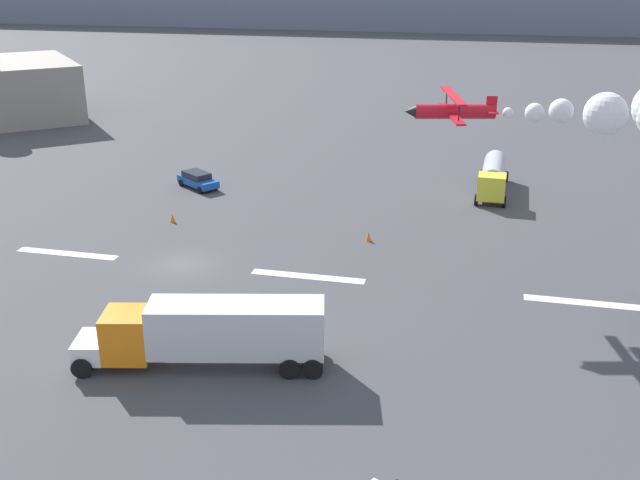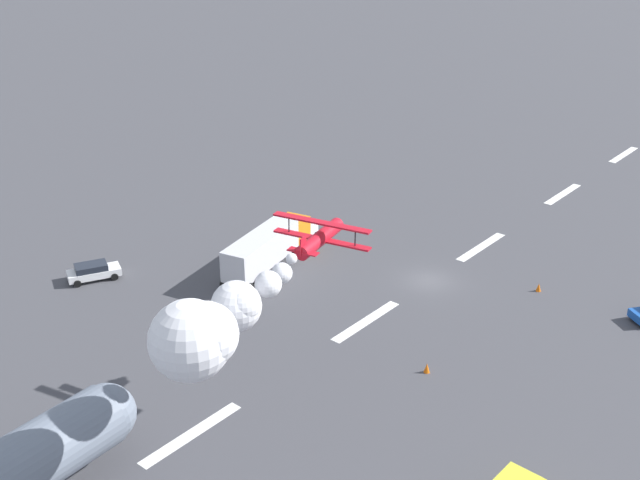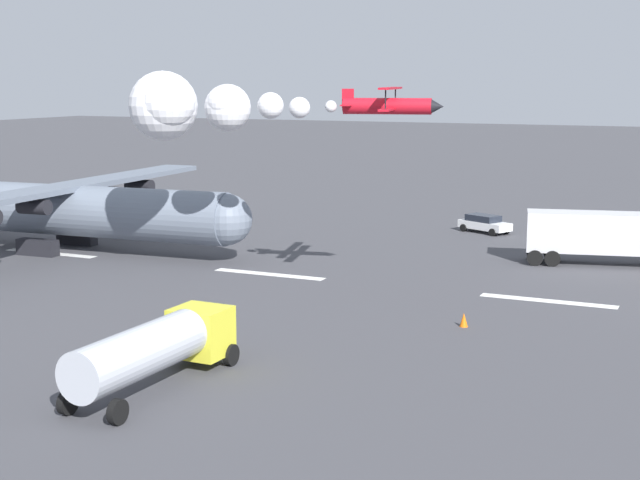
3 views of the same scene
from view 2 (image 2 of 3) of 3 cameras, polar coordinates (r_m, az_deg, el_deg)
name	(u,v)px [view 2 (image 2 of 3)]	position (r m, az deg, el deg)	size (l,w,h in m)	color
ground_plane	(429,281)	(69.89, 7.96, -2.95)	(440.00, 440.00, 0.00)	#424247
runway_stripe_1	(624,155)	(109.25, 21.29, 5.82)	(8.00, 0.90, 0.01)	white
runway_stripe_2	(563,194)	(92.75, 17.30, 3.22)	(8.00, 0.90, 0.01)	white
runway_stripe_3	(481,247)	(77.15, 11.69, -0.49)	(8.00, 0.90, 0.01)	white
runway_stripe_4	(366,321)	(63.14, 3.39, -5.94)	(8.00, 0.90, 0.01)	white
runway_stripe_5	(192,434)	(52.00, -9.35, -13.80)	(8.00, 0.90, 0.01)	white
stunt_biplane_red	(214,324)	(40.77, -7.78, -6.10)	(18.89, 8.49, 4.22)	red
semi_truck_orange	(269,246)	(70.97, -3.72, -0.41)	(13.55, 5.68, 3.70)	silver
followme_car_yellow	(93,271)	(71.92, -16.23, -2.20)	(4.89, 3.61, 1.52)	white
traffic_cone_near	(539,287)	(69.90, 15.67, -3.34)	(0.44, 0.44, 0.75)	orange
traffic_cone_far	(427,368)	(57.25, 7.81, -9.23)	(0.44, 0.44, 0.75)	orange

